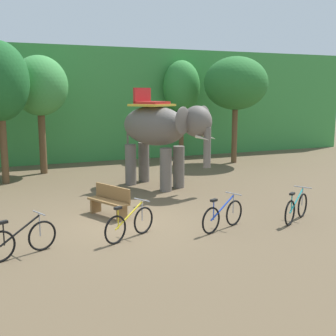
{
  "coord_description": "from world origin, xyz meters",
  "views": [
    {
      "loc": [
        -3.35,
        -11.06,
        3.61
      ],
      "look_at": [
        1.68,
        1.0,
        1.3
      ],
      "focal_mm": 45.93,
      "sensor_mm": 36.0,
      "label": 1
    }
  ],
  "objects_px": {
    "elephant": "(161,130)",
    "bike_teal": "(296,208)",
    "tree_far_right": "(236,84)",
    "bike_black": "(22,240)",
    "tree_far_left": "(182,88)",
    "bike_yellow": "(130,224)",
    "bike_blue": "(223,216)",
    "wooden_bench": "(110,200)",
    "tree_left": "(40,87)"
  },
  "relations": [
    {
      "from": "tree_left",
      "to": "wooden_bench",
      "type": "relative_size",
      "value": 3.39
    },
    {
      "from": "bike_teal",
      "to": "elephant",
      "type": "bearing_deg",
      "value": 108.63
    },
    {
      "from": "tree_far_left",
      "to": "bike_yellow",
      "type": "xyz_separation_m",
      "value": [
        -6.72,
        -11.72,
        -3.47
      ]
    },
    {
      "from": "tree_left",
      "to": "bike_teal",
      "type": "relative_size",
      "value": 3.48
    },
    {
      "from": "tree_left",
      "to": "bike_yellow",
      "type": "xyz_separation_m",
      "value": [
        0.91,
        -9.9,
        -3.46
      ]
    },
    {
      "from": "wooden_bench",
      "to": "tree_far_left",
      "type": "bearing_deg",
      "value": 55.22
    },
    {
      "from": "bike_blue",
      "to": "wooden_bench",
      "type": "height_order",
      "value": "bike_blue"
    },
    {
      "from": "tree_far_right",
      "to": "bike_yellow",
      "type": "height_order",
      "value": "tree_far_right"
    },
    {
      "from": "bike_black",
      "to": "bike_yellow",
      "type": "bearing_deg",
      "value": 4.43
    },
    {
      "from": "bike_black",
      "to": "bike_blue",
      "type": "relative_size",
      "value": 1.0
    },
    {
      "from": "bike_teal",
      "to": "bike_blue",
      "type": "bearing_deg",
      "value": 176.53
    },
    {
      "from": "tree_left",
      "to": "elephant",
      "type": "relative_size",
      "value": 1.27
    },
    {
      "from": "bike_yellow",
      "to": "tree_left",
      "type": "bearing_deg",
      "value": 95.26
    },
    {
      "from": "tree_left",
      "to": "bike_blue",
      "type": "xyz_separation_m",
      "value": [
        3.41,
        -10.16,
        -3.46
      ]
    },
    {
      "from": "bike_teal",
      "to": "tree_far_left",
      "type": "bearing_deg",
      "value": 81.02
    },
    {
      "from": "tree_far_right",
      "to": "elephant",
      "type": "relative_size",
      "value": 1.31
    },
    {
      "from": "bike_blue",
      "to": "elephant",
      "type": "bearing_deg",
      "value": 85.72
    },
    {
      "from": "tree_far_right",
      "to": "tree_left",
      "type": "bearing_deg",
      "value": 175.8
    },
    {
      "from": "tree_far_right",
      "to": "bike_blue",
      "type": "relative_size",
      "value": 3.38
    },
    {
      "from": "bike_black",
      "to": "bike_teal",
      "type": "xyz_separation_m",
      "value": [
        7.37,
        -0.2,
        0.0
      ]
    },
    {
      "from": "elephant",
      "to": "bike_blue",
      "type": "xyz_separation_m",
      "value": [
        -0.41,
        -5.47,
        -1.82
      ]
    },
    {
      "from": "elephant",
      "to": "bike_teal",
      "type": "bearing_deg",
      "value": -71.37
    },
    {
      "from": "bike_teal",
      "to": "tree_left",
      "type": "bearing_deg",
      "value": 119.02
    },
    {
      "from": "tree_far_right",
      "to": "bike_yellow",
      "type": "bearing_deg",
      "value": -133.0
    },
    {
      "from": "bike_black",
      "to": "tree_far_left",
      "type": "bearing_deg",
      "value": 52.08
    },
    {
      "from": "bike_blue",
      "to": "bike_teal",
      "type": "distance_m",
      "value": 2.3
    },
    {
      "from": "tree_left",
      "to": "elephant",
      "type": "height_order",
      "value": "tree_left"
    },
    {
      "from": "bike_yellow",
      "to": "bike_teal",
      "type": "xyz_separation_m",
      "value": [
        4.8,
        -0.4,
        0.0
      ]
    },
    {
      "from": "elephant",
      "to": "bike_black",
      "type": "xyz_separation_m",
      "value": [
        -5.48,
        -5.41,
        -1.82
      ]
    },
    {
      "from": "tree_far_right",
      "to": "bike_black",
      "type": "height_order",
      "value": "tree_far_right"
    },
    {
      "from": "bike_blue",
      "to": "bike_black",
      "type": "bearing_deg",
      "value": 179.31
    },
    {
      "from": "bike_blue",
      "to": "tree_far_right",
      "type": "bearing_deg",
      "value": 57.27
    },
    {
      "from": "elephant",
      "to": "wooden_bench",
      "type": "height_order",
      "value": "elephant"
    },
    {
      "from": "bike_black",
      "to": "tree_far_right",
      "type": "bearing_deg",
      "value": 40.12
    },
    {
      "from": "wooden_bench",
      "to": "bike_blue",
      "type": "bearing_deg",
      "value": -45.01
    },
    {
      "from": "tree_far_left",
      "to": "wooden_bench",
      "type": "height_order",
      "value": "tree_far_left"
    },
    {
      "from": "tree_left",
      "to": "tree_far_right",
      "type": "relative_size",
      "value": 0.96
    },
    {
      "from": "bike_blue",
      "to": "bike_yellow",
      "type": "bearing_deg",
      "value": 174.05
    },
    {
      "from": "tree_far_right",
      "to": "bike_black",
      "type": "bearing_deg",
      "value": -139.88
    },
    {
      "from": "bike_blue",
      "to": "bike_teal",
      "type": "relative_size",
      "value": 1.07
    },
    {
      "from": "tree_far_left",
      "to": "bike_teal",
      "type": "relative_size",
      "value": 3.56
    },
    {
      "from": "tree_left",
      "to": "bike_yellow",
      "type": "height_order",
      "value": "tree_left"
    },
    {
      "from": "tree_far_left",
      "to": "bike_black",
      "type": "height_order",
      "value": "tree_far_left"
    },
    {
      "from": "tree_left",
      "to": "bike_blue",
      "type": "relative_size",
      "value": 3.26
    },
    {
      "from": "tree_left",
      "to": "tree_far_right",
      "type": "xyz_separation_m",
      "value": [
        9.49,
        -0.7,
        0.19
      ]
    },
    {
      "from": "tree_far_left",
      "to": "elephant",
      "type": "relative_size",
      "value": 1.29
    },
    {
      "from": "tree_left",
      "to": "tree_far_left",
      "type": "xyz_separation_m",
      "value": [
        7.63,
        1.83,
        0.01
      ]
    },
    {
      "from": "bike_teal",
      "to": "bike_black",
      "type": "bearing_deg",
      "value": 178.44
    },
    {
      "from": "elephant",
      "to": "bike_blue",
      "type": "height_order",
      "value": "elephant"
    },
    {
      "from": "tree_left",
      "to": "tree_far_left",
      "type": "bearing_deg",
      "value": 13.49
    }
  ]
}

